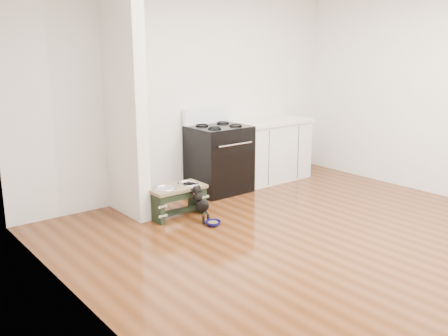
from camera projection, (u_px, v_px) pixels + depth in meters
ground at (327, 242)px, 5.19m from camera, size 5.00×5.00×0.00m
room_shell at (336, 85)px, 4.80m from camera, size 5.00×5.00×5.00m
partition_wall at (124, 102)px, 5.75m from camera, size 0.15×0.80×2.70m
oven_range at (219, 158)px, 6.86m from camera, size 0.76×0.69×1.14m
cabinet_run at (270, 150)px, 7.48m from camera, size 1.24×0.64×0.91m
dog_feeder at (177, 195)px, 5.90m from camera, size 0.67×0.36×0.38m
puppy at (201, 203)px, 5.75m from camera, size 0.12×0.35×0.41m
floor_bowl at (213, 223)px, 5.65m from camera, size 0.21×0.21×0.05m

